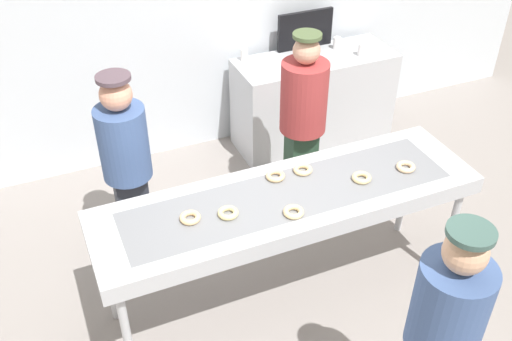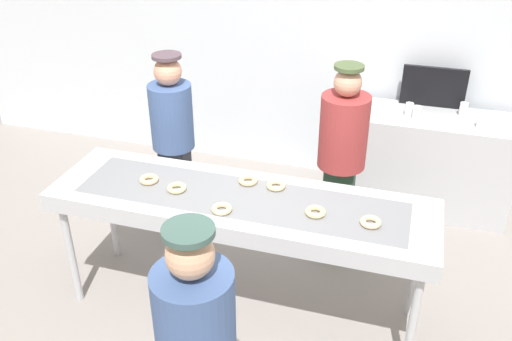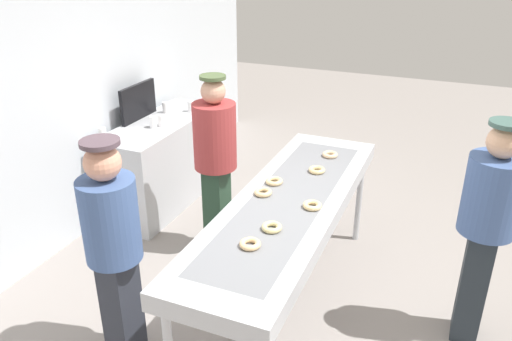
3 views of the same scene
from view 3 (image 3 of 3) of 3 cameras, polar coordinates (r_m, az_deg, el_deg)
ground_plane at (r=4.26m, az=3.32°, el=-14.97°), size 16.00×16.00×0.00m
back_wall at (r=4.73m, az=-23.98°, el=8.67°), size 8.00×0.12×3.16m
fryer_conveyor at (r=3.75m, az=3.66°, el=-4.17°), size 2.66×0.75×0.98m
plain_donut_0 at (r=3.76m, az=0.79°, el=-2.45°), size 0.16×0.16×0.04m
plain_donut_1 at (r=3.32m, az=1.78°, el=-6.39°), size 0.14×0.14×0.04m
plain_donut_2 at (r=3.60m, az=6.33°, el=-3.91°), size 0.14×0.14×0.04m
plain_donut_3 at (r=4.15m, az=6.85°, el=0.06°), size 0.19×0.19×0.04m
plain_donut_4 at (r=3.15m, az=-0.66°, el=-8.25°), size 0.16×0.16×0.04m
plain_donut_5 at (r=3.93m, az=2.05°, el=-1.21°), size 0.14×0.14×0.04m
plain_donut_6 at (r=4.46m, az=8.31°, el=1.78°), size 0.19×0.19×0.04m
worker_baker at (r=4.49m, az=-4.59°, el=1.89°), size 0.38×0.38×1.69m
worker_assistant at (r=3.43m, az=-15.76°, el=-7.49°), size 0.36×0.36×1.63m
customer_waiting at (r=3.78m, az=24.51°, el=-5.09°), size 0.37×0.37×1.69m
prep_counter at (r=5.67m, az=-10.36°, el=0.92°), size 1.60×0.61×0.95m
paper_cup_0 at (r=5.76m, az=-7.35°, el=7.16°), size 0.07×0.07×0.12m
paper_cup_1 at (r=5.76m, az=-10.11°, el=6.99°), size 0.07×0.07×0.12m
paper_cup_2 at (r=5.31m, az=-11.46°, el=5.36°), size 0.07×0.07×0.12m
paper_cup_3 at (r=5.34m, az=-10.55°, el=5.52°), size 0.07×0.07×0.12m
paper_cup_4 at (r=5.10m, az=-16.84°, el=3.97°), size 0.07×0.07×0.12m
menu_display at (r=5.59m, az=-13.09°, el=7.54°), size 0.59×0.04×0.38m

